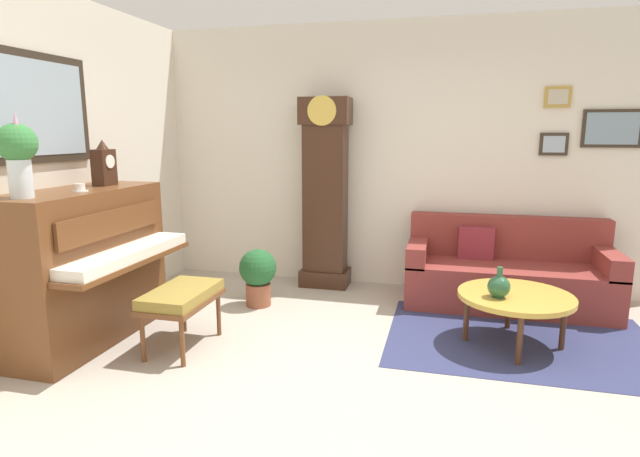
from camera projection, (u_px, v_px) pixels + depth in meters
ground_plane at (353, 391)px, 3.42m from camera, size 6.40×6.00×0.10m
wall_left at (12, 167)px, 3.78m from camera, size 0.13×4.90×2.80m
wall_back at (397, 157)px, 5.43m from camera, size 5.30×0.13×2.80m
area_rug at (520, 340)px, 4.11m from camera, size 2.10×1.50×0.01m
piano at (84, 265)px, 4.05m from camera, size 0.87×1.44×1.23m
piano_bench at (182, 298)px, 3.92m from camera, size 0.42×0.70×0.48m
grandfather_clock at (325, 199)px, 5.44m from camera, size 0.52×0.34×2.03m
couch at (506, 273)px, 4.95m from camera, size 1.90×0.80×0.84m
coffee_table at (515, 298)px, 3.96m from camera, size 0.88×0.88×0.42m
mantel_clock at (104, 165)px, 4.22m from camera, size 0.13×0.18×0.38m
flower_vase at (18, 151)px, 3.37m from camera, size 0.26×0.26×0.58m
teacup at (80, 188)px, 3.81m from camera, size 0.12×0.12×0.06m
green_jug at (499, 286)px, 3.86m from camera, size 0.17×0.17×0.24m
potted_plant at (258, 273)px, 4.90m from camera, size 0.36×0.36×0.56m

